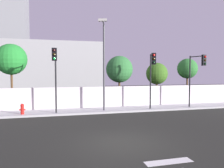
{
  "coord_description": "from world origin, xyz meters",
  "views": [
    {
      "loc": [
        -2.87,
        -9.38,
        3.26
      ],
      "look_at": [
        1.12,
        6.5,
        2.34
      ],
      "focal_mm": 34.97,
      "sensor_mm": 36.0,
      "label": 1
    }
  ],
  "objects_px": {
    "traffic_light_left": "(197,69)",
    "traffic_light_right": "(152,69)",
    "roadside_tree_midleft": "(119,69)",
    "street_lamp_curbside": "(104,59)",
    "traffic_light_center": "(55,67)",
    "roadside_tree_midright": "(157,74)",
    "roadside_tree_leftmost": "(11,60)",
    "roadside_tree_rightmost": "(187,69)",
    "fire_hydrant": "(22,109)"
  },
  "relations": [
    {
      "from": "traffic_light_left",
      "to": "roadside_tree_midright",
      "type": "distance_m",
      "value": 4.47
    },
    {
      "from": "street_lamp_curbside",
      "to": "traffic_light_center",
      "type": "bearing_deg",
      "value": -172.64
    },
    {
      "from": "traffic_light_center",
      "to": "traffic_light_right",
      "type": "xyz_separation_m",
      "value": [
        7.57,
        -0.07,
        -0.13
      ]
    },
    {
      "from": "traffic_light_center",
      "to": "roadside_tree_leftmost",
      "type": "relative_size",
      "value": 0.85
    },
    {
      "from": "traffic_light_right",
      "to": "fire_hydrant",
      "type": "height_order",
      "value": "traffic_light_right"
    },
    {
      "from": "traffic_light_right",
      "to": "roadside_tree_leftmost",
      "type": "height_order",
      "value": "roadside_tree_leftmost"
    },
    {
      "from": "roadside_tree_midright",
      "to": "traffic_light_left",
      "type": "bearing_deg",
      "value": -66.93
    },
    {
      "from": "roadside_tree_midleft",
      "to": "roadside_tree_leftmost",
      "type": "bearing_deg",
      "value": -180.0
    },
    {
      "from": "roadside_tree_midright",
      "to": "roadside_tree_midleft",
      "type": "bearing_deg",
      "value": 180.0
    },
    {
      "from": "street_lamp_curbside",
      "to": "traffic_light_left",
      "type": "bearing_deg",
      "value": -4.96
    },
    {
      "from": "traffic_light_left",
      "to": "roadside_tree_midleft",
      "type": "height_order",
      "value": "roadside_tree_midleft"
    },
    {
      "from": "fire_hydrant",
      "to": "roadside_tree_leftmost",
      "type": "xyz_separation_m",
      "value": [
        -1.28,
        3.27,
        3.74
      ]
    },
    {
      "from": "street_lamp_curbside",
      "to": "roadside_tree_rightmost",
      "type": "relative_size",
      "value": 1.48
    },
    {
      "from": "traffic_light_left",
      "to": "fire_hydrant",
      "type": "height_order",
      "value": "traffic_light_left"
    },
    {
      "from": "traffic_light_center",
      "to": "roadside_tree_leftmost",
      "type": "xyz_separation_m",
      "value": [
        -3.66,
        3.89,
        0.68
      ]
    },
    {
      "from": "fire_hydrant",
      "to": "traffic_light_left",
      "type": "bearing_deg",
      "value": -3.37
    },
    {
      "from": "roadside_tree_midleft",
      "to": "street_lamp_curbside",
      "type": "bearing_deg",
      "value": -123.5
    },
    {
      "from": "fire_hydrant",
      "to": "roadside_tree_midleft",
      "type": "bearing_deg",
      "value": 21.43
    },
    {
      "from": "roadside_tree_midleft",
      "to": "roadside_tree_midright",
      "type": "bearing_deg",
      "value": 0.0
    },
    {
      "from": "fire_hydrant",
      "to": "roadside_tree_rightmost",
      "type": "xyz_separation_m",
      "value": [
        15.74,
        3.27,
        3.01
      ]
    },
    {
      "from": "traffic_light_right",
      "to": "roadside_tree_rightmost",
      "type": "height_order",
      "value": "traffic_light_right"
    },
    {
      "from": "traffic_light_left",
      "to": "roadside_tree_rightmost",
      "type": "bearing_deg",
      "value": 67.12
    },
    {
      "from": "roadside_tree_midleft",
      "to": "roadside_tree_rightmost",
      "type": "height_order",
      "value": "roadside_tree_midleft"
    },
    {
      "from": "fire_hydrant",
      "to": "roadside_tree_leftmost",
      "type": "relative_size",
      "value": 0.14
    },
    {
      "from": "street_lamp_curbside",
      "to": "fire_hydrant",
      "type": "xyz_separation_m",
      "value": [
        -6.08,
        0.14,
        -3.68
      ]
    },
    {
      "from": "traffic_light_left",
      "to": "traffic_light_right",
      "type": "distance_m",
      "value": 4.07
    },
    {
      "from": "roadside_tree_leftmost",
      "to": "roadside_tree_rightmost",
      "type": "bearing_deg",
      "value": 0.0
    },
    {
      "from": "traffic_light_left",
      "to": "roadside_tree_midleft",
      "type": "distance_m",
      "value": 7.0
    },
    {
      "from": "traffic_light_left",
      "to": "roadside_tree_rightmost",
      "type": "relative_size",
      "value": 0.97
    },
    {
      "from": "roadside_tree_midleft",
      "to": "traffic_light_right",
      "type": "bearing_deg",
      "value": -67.92
    },
    {
      "from": "roadside_tree_midright",
      "to": "roadside_tree_rightmost",
      "type": "height_order",
      "value": "roadside_tree_rightmost"
    },
    {
      "from": "traffic_light_center",
      "to": "roadside_tree_midleft",
      "type": "xyz_separation_m",
      "value": [
        5.97,
        3.89,
        -0.14
      ]
    },
    {
      "from": "roadside_tree_midright",
      "to": "roadside_tree_rightmost",
      "type": "relative_size",
      "value": 0.9
    },
    {
      "from": "fire_hydrant",
      "to": "roadside_tree_rightmost",
      "type": "distance_m",
      "value": 16.36
    },
    {
      "from": "traffic_light_center",
      "to": "street_lamp_curbside",
      "type": "relative_size",
      "value": 0.7
    },
    {
      "from": "roadside_tree_midright",
      "to": "roadside_tree_leftmost",
      "type": "bearing_deg",
      "value": -180.0
    },
    {
      "from": "traffic_light_left",
      "to": "traffic_light_right",
      "type": "xyz_separation_m",
      "value": [
        -4.07,
        0.14,
        0.04
      ]
    },
    {
      "from": "roadside_tree_midright",
      "to": "roadside_tree_rightmost",
      "type": "bearing_deg",
      "value": 0.0
    },
    {
      "from": "traffic_light_center",
      "to": "fire_hydrant",
      "type": "xyz_separation_m",
      "value": [
        -2.37,
        0.61,
        -3.06
      ]
    },
    {
      "from": "traffic_light_center",
      "to": "traffic_light_right",
      "type": "bearing_deg",
      "value": -0.55
    },
    {
      "from": "traffic_light_center",
      "to": "roadside_tree_midright",
      "type": "height_order",
      "value": "traffic_light_center"
    },
    {
      "from": "roadside_tree_midright",
      "to": "fire_hydrant",
      "type": "bearing_deg",
      "value": -165.06
    },
    {
      "from": "street_lamp_curbside",
      "to": "roadside_tree_leftmost",
      "type": "height_order",
      "value": "street_lamp_curbside"
    },
    {
      "from": "traffic_light_left",
      "to": "traffic_light_center",
      "type": "relative_size",
      "value": 0.94
    },
    {
      "from": "traffic_light_center",
      "to": "roadside_tree_midright",
      "type": "xyz_separation_m",
      "value": [
        9.9,
        3.89,
        -0.57
      ]
    },
    {
      "from": "roadside_tree_leftmost",
      "to": "traffic_light_right",
      "type": "bearing_deg",
      "value": -19.43
    },
    {
      "from": "roadside_tree_midleft",
      "to": "roadside_tree_midright",
      "type": "xyz_separation_m",
      "value": [
        3.93,
        0.0,
        -0.43
      ]
    },
    {
      "from": "traffic_light_right",
      "to": "roadside_tree_midright",
      "type": "distance_m",
      "value": 4.61
    },
    {
      "from": "traffic_light_center",
      "to": "roadside_tree_midleft",
      "type": "relative_size",
      "value": 1.0
    },
    {
      "from": "traffic_light_center",
      "to": "roadside_tree_midright",
      "type": "distance_m",
      "value": 10.65
    }
  ]
}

